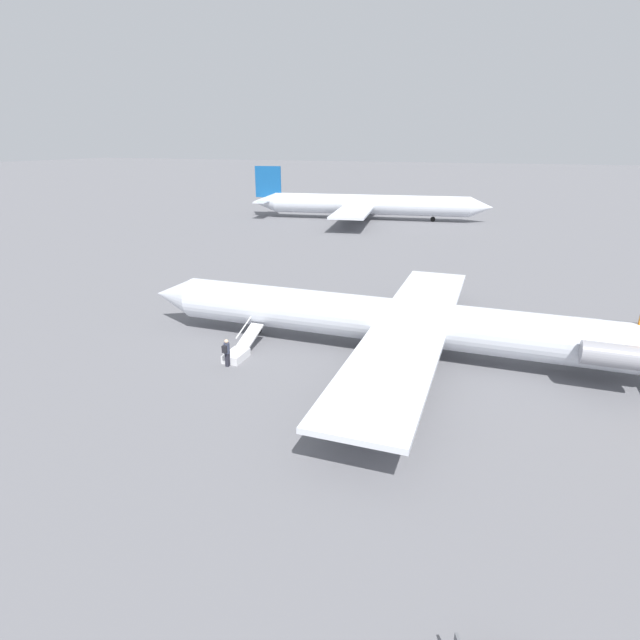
% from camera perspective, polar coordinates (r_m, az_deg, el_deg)
% --- Properties ---
extents(ground_plane, '(600.00, 600.00, 0.00)m').
position_cam_1_polar(ground_plane, '(32.62, 7.70, -3.62)').
color(ground_plane, slate).
extents(airplane_main, '(35.59, 27.07, 7.38)m').
position_cam_1_polar(airplane_main, '(31.64, 9.75, -0.19)').
color(airplane_main, silver).
rests_on(airplane_main, ground).
extents(airplane_far_right, '(41.20, 31.67, 8.70)m').
position_cam_1_polar(airplane_far_right, '(87.91, 5.13, 13.03)').
color(airplane_far_right, silver).
rests_on(airplane_far_right, ground).
extents(boarding_stairs, '(1.13, 4.03, 1.79)m').
position_cam_1_polar(boarding_stairs, '(31.85, -9.24, -3.54)').
color(boarding_stairs, silver).
rests_on(boarding_stairs, ground).
extents(passenger, '(0.36, 0.54, 1.74)m').
position_cam_1_polar(passenger, '(30.44, -10.62, -3.50)').
color(passenger, '#23232D').
rests_on(passenger, ground).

